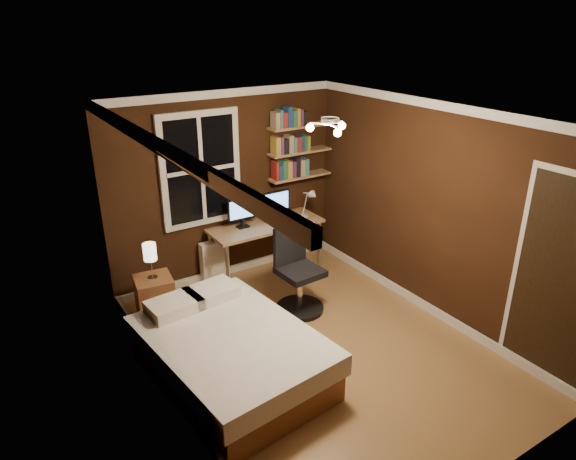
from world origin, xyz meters
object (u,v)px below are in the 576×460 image
monitor_right (276,205)px  office_chair (298,279)px  nightstand (155,298)px  monitor_left (242,213)px  bed (230,354)px  radiator (215,261)px  desk (266,228)px  bedside_lamp (151,261)px  desk_lamp (308,203)px

monitor_right → office_chair: (-0.35, -1.07, -0.53)m
nightstand → monitor_left: size_ratio=1.24×
monitor_right → monitor_left: bearing=180.0°
bed → monitor_left: monitor_left is taller
radiator → monitor_left: 0.77m
desk → office_chair: 1.04m
radiator → bedside_lamp: bearing=-154.8°
bed → nightstand: (-0.25, 1.47, -0.01)m
nightstand → office_chair: office_chair is taller
radiator → monitor_left: size_ratio=1.35×
bed → monitor_left: 2.22m
bedside_lamp → office_chair: office_chair is taller
radiator → desk: bearing=-16.7°
nightstand → office_chair: size_ratio=0.50×
bed → desk_lamp: desk_lamp is taller
bed → nightstand: 1.49m
desk → monitor_left: size_ratio=3.70×
radiator → desk_lamp: 1.50m
monitor_right → bed: bearing=-131.9°
nightstand → desk: 1.74m
bedside_lamp → desk: size_ratio=0.28×
bed → nightstand: size_ratio=3.89×
monitor_left → desk: bearing=-14.3°
bed → nightstand: bearing=93.5°
bed → desk: size_ratio=1.31×
radiator → desk: (0.68, -0.21, 0.39)m
office_chair → bed: bearing=-153.5°
nightstand → office_chair: 1.70m
bed → radiator: bearing=63.0°
nightstand → monitor_right: (1.87, 0.33, 0.68)m
bed → bedside_lamp: bedside_lamp is taller
monitor_right → desk_lamp: 0.45m
bed → desk: bearing=44.4°
nightstand → monitor_right: size_ratio=1.24×
bedside_lamp → office_chair: size_ratio=0.41×
bed → monitor_right: bearing=41.8°
bed → monitor_left: size_ratio=4.84×
monitor_left → monitor_right: (0.51, 0.00, 0.00)m
desk → desk_lamp: desk_lamp is taller
bed → desk_lamp: (2.03, 1.61, 0.68)m
nightstand → radiator: 1.09m
radiator → monitor_right: (0.89, -0.13, 0.66)m
bedside_lamp → desk: (1.67, 0.26, -0.06)m
radiator → office_chair: office_chair is taller
desk_lamp → office_chair: (-0.76, -0.88, -0.55)m
bedside_lamp → monitor_left: size_ratio=1.04×
radiator → monitor_left: monitor_left is taller
nightstand → desk_lamp: bearing=11.6°
monitor_left → desk_lamp: desk_lamp is taller
bed → office_chair: office_chair is taller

